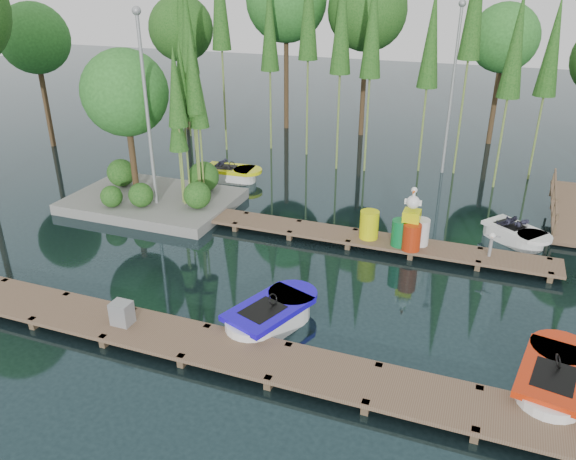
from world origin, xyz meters
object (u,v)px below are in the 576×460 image
(yellow_barrel, at_px, (369,225))
(drum_cluster, at_px, (411,229))
(island, at_px, (143,122))
(boat_blue, at_px, (270,316))
(boat_red, at_px, (553,381))
(boat_yellow_far, at_px, (230,174))
(utility_cabinet, at_px, (122,313))

(yellow_barrel, xyz_separation_m, drum_cluster, (1.37, -0.15, 0.12))
(island, height_order, drum_cluster, island)
(island, xyz_separation_m, boat_blue, (7.60, -6.19, -2.91))
(boat_blue, height_order, boat_red, boat_red)
(drum_cluster, bearing_deg, yellow_barrel, 173.64)
(island, height_order, boat_yellow_far, island)
(island, relative_size, yellow_barrel, 7.27)
(boat_red, bearing_deg, drum_cluster, 136.58)
(island, distance_m, utility_cabinet, 9.26)
(island, height_order, boat_blue, island)
(boat_blue, bearing_deg, island, 161.38)
(island, relative_size, boat_yellow_far, 2.43)
(boat_red, distance_m, yellow_barrel, 7.75)
(island, bearing_deg, utility_cabinet, -61.14)
(island, xyz_separation_m, boat_yellow_far, (1.77, 3.44, -2.90))
(drum_cluster, bearing_deg, boat_blue, -116.75)
(boat_blue, relative_size, boat_yellow_far, 1.13)
(drum_cluster, bearing_deg, island, 174.74)
(boat_yellow_far, bearing_deg, boat_blue, -42.45)
(boat_blue, relative_size, drum_cluster, 1.59)
(yellow_barrel, bearing_deg, utility_cabinet, -123.19)
(utility_cabinet, bearing_deg, boat_yellow_far, 102.68)
(boat_yellow_far, distance_m, yellow_barrel, 8.28)
(utility_cabinet, height_order, yellow_barrel, yellow_barrel)
(boat_yellow_far, bearing_deg, yellow_barrel, -14.39)
(utility_cabinet, relative_size, drum_cluster, 0.30)
(boat_red, bearing_deg, boat_blue, -171.18)
(boat_yellow_far, xyz_separation_m, drum_cluster, (8.48, -4.38, 0.59))
(utility_cabinet, distance_m, yellow_barrel, 8.37)
(yellow_barrel, bearing_deg, boat_yellow_far, 149.24)
(boat_red, height_order, boat_yellow_far, boat_yellow_far)
(island, height_order, boat_red, island)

